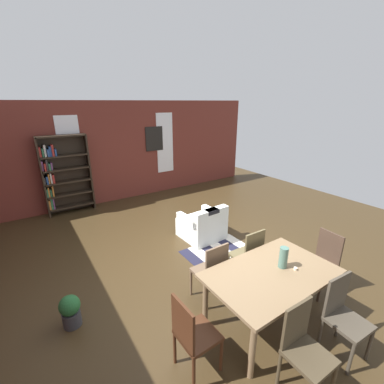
% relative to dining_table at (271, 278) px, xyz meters
% --- Properties ---
extents(ground_plane, '(10.99, 10.99, 0.00)m').
position_rel_dining_table_xyz_m(ground_plane, '(0.15, 1.35, -0.69)').
color(ground_plane, '#392B17').
extents(back_wall_brick, '(8.82, 0.12, 2.81)m').
position_rel_dining_table_xyz_m(back_wall_brick, '(0.15, 5.64, 0.72)').
color(back_wall_brick, maroon).
rests_on(back_wall_brick, ground).
extents(window_pane_0, '(0.55, 0.02, 1.83)m').
position_rel_dining_table_xyz_m(window_pane_0, '(-1.22, 5.57, 0.86)').
color(window_pane_0, white).
extents(window_pane_1, '(0.55, 0.02, 1.83)m').
position_rel_dining_table_xyz_m(window_pane_1, '(1.52, 5.57, 0.86)').
color(window_pane_1, white).
extents(dining_table, '(1.63, 1.01, 0.78)m').
position_rel_dining_table_xyz_m(dining_table, '(0.00, 0.00, 0.00)').
color(dining_table, '#7B6244').
rests_on(dining_table, ground).
extents(vase_on_table, '(0.11, 0.11, 0.28)m').
position_rel_dining_table_xyz_m(vase_on_table, '(0.20, -0.00, 0.23)').
color(vase_on_table, '#4C7266').
rests_on(vase_on_table, dining_table).
extents(tealight_candle_0, '(0.04, 0.04, 0.03)m').
position_rel_dining_table_xyz_m(tealight_candle_0, '(0.28, -0.13, 0.11)').
color(tealight_candle_0, silver).
rests_on(tealight_candle_0, dining_table).
extents(dining_chair_head_right, '(0.43, 0.43, 0.95)m').
position_rel_dining_table_xyz_m(dining_chair_head_right, '(1.19, -0.00, -0.18)').
color(dining_chair_head_right, '#433125').
rests_on(dining_chair_head_right, ground).
extents(dining_chair_head_left, '(0.41, 0.41, 0.95)m').
position_rel_dining_table_xyz_m(dining_chair_head_left, '(-1.19, -0.00, -0.18)').
color(dining_chair_head_left, '#412313').
rests_on(dining_chair_head_left, ground).
extents(dining_chair_near_right, '(0.43, 0.43, 0.95)m').
position_rel_dining_table_xyz_m(dining_chair_near_right, '(0.37, -0.73, -0.18)').
color(dining_chair_near_right, '#433B30').
rests_on(dining_chair_near_right, ground).
extents(dining_chair_far_left, '(0.40, 0.40, 0.95)m').
position_rel_dining_table_xyz_m(dining_chair_far_left, '(-0.37, 0.73, -0.18)').
color(dining_chair_far_left, brown).
rests_on(dining_chair_far_left, ground).
extents(dining_chair_far_right, '(0.41, 0.41, 0.95)m').
position_rel_dining_table_xyz_m(dining_chair_far_right, '(0.36, 0.73, -0.18)').
color(dining_chair_far_right, brown).
rests_on(dining_chair_far_right, ground).
extents(dining_chair_near_left, '(0.41, 0.41, 0.95)m').
position_rel_dining_table_xyz_m(dining_chair_near_left, '(-0.36, -0.73, -0.18)').
color(dining_chair_near_left, '#433826').
rests_on(dining_chair_near_left, ground).
extents(bookshelf_tall, '(1.14, 0.28, 2.01)m').
position_rel_dining_table_xyz_m(bookshelf_tall, '(-1.50, 5.41, 0.35)').
color(bookshelf_tall, '#2D2319').
rests_on(bookshelf_tall, ground).
extents(armchair_white, '(0.83, 0.83, 0.75)m').
position_rel_dining_table_xyz_m(armchair_white, '(0.63, 2.31, -0.41)').
color(armchair_white, white).
rests_on(armchair_white, ground).
extents(potted_plant_by_shelf, '(0.26, 0.26, 0.45)m').
position_rel_dining_table_xyz_m(potted_plant_by_shelf, '(-2.15, 1.37, -0.45)').
color(potted_plant_by_shelf, '#333338').
rests_on(potted_plant_by_shelf, ground).
extents(striped_rug, '(1.31, 0.73, 0.01)m').
position_rel_dining_table_xyz_m(striped_rug, '(0.55, 1.75, -0.68)').
color(striped_rug, '#1E1E33').
rests_on(striped_rug, ground).
extents(framed_picture, '(0.56, 0.03, 0.72)m').
position_rel_dining_table_xyz_m(framed_picture, '(1.15, 5.57, 1.02)').
color(framed_picture, black).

